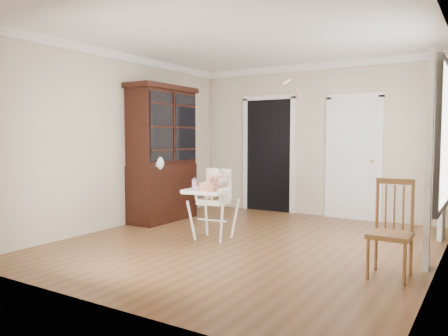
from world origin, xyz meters
The scene contains 16 objects.
floor centered at (0.00, 0.00, 0.00)m, with size 5.00×5.00×0.00m, color brown.
ceiling centered at (0.00, 0.00, 2.70)m, with size 5.00×5.00×0.00m, color white.
wall_back centered at (0.00, 2.50, 1.35)m, with size 4.50×4.50×0.00m, color #C6B59A.
wall_left centered at (-2.25, 0.00, 1.35)m, with size 5.00×5.00×0.00m, color #C6B59A.
wall_right centered at (2.25, 0.00, 1.35)m, with size 5.00×5.00×0.00m, color #C6B59A.
crown_molding centered at (0.00, 0.00, 2.64)m, with size 4.50×5.00×0.12m, color white, non-canonical shape.
doorway centered at (-0.90, 2.48, 1.11)m, with size 1.06×0.05×2.22m.
closet_door centered at (0.70, 2.48, 1.02)m, with size 0.96×0.09×2.13m.
window_right centered at (2.18, 0.80, 1.29)m, with size 0.13×1.84×2.30m.
high_chair centered at (-0.52, -0.01, 0.61)m, with size 0.61×0.74×0.98m.
baby centered at (-0.52, 0.01, 0.75)m, with size 0.30×0.23×0.45m.
cake centered at (-0.48, -0.24, 0.74)m, with size 0.25×0.25×0.12m.
sippy_cup centered at (-0.76, -0.12, 0.76)m, with size 0.07×0.07×0.18m.
china_cabinet centered at (-1.99, 0.68, 1.12)m, with size 0.59×1.33×2.25m.
dining_chair centered at (1.88, -0.46, 0.46)m, with size 0.40×0.40×0.98m.
streamer centered at (0.17, 0.85, 2.19)m, with size 0.03×0.50×0.02m, color pink, non-canonical shape.
Camera 1 is at (2.71, -4.98, 1.39)m, focal length 35.00 mm.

